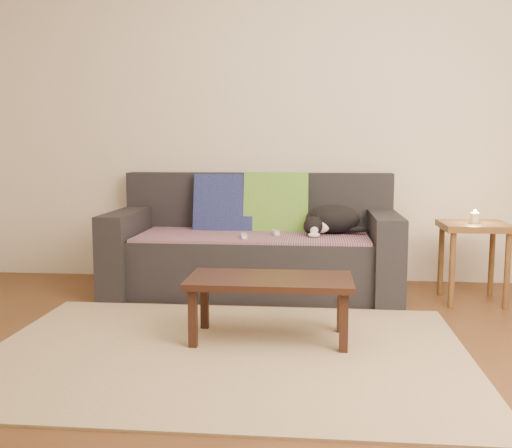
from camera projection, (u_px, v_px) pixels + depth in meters
The scene contains 13 objects.
ground at pixel (222, 364), 2.97m from camera, with size 4.50×4.50×0.00m, color brown.
back_wall at pixel (260, 118), 4.78m from camera, with size 4.50×0.04×2.60m, color beige.
sofa at pixel (254, 250), 4.48m from camera, with size 2.10×0.94×0.87m.
throw_blanket at pixel (253, 235), 4.38m from camera, with size 1.66×0.74×0.02m, color #452A4E.
cushion_navy at pixel (224, 205), 4.63m from camera, with size 0.46×0.12×0.46m, color #121047.
cushion_green at pixel (276, 205), 4.59m from camera, with size 0.49×0.12×0.49m, color #0A452A.
cat at pixel (331, 220), 4.39m from camera, with size 0.49×0.45×0.21m.
wii_remote_a at pixel (244, 236), 4.18m from camera, with size 0.15×0.04×0.03m, color white.
wii_remote_b at pixel (276, 233), 4.33m from camera, with size 0.15×0.04×0.03m, color white.
side_table at pixel (474, 237), 4.11m from camera, with size 0.44×0.44×0.56m.
candle at pixel (475, 217), 4.10m from camera, with size 0.06×0.06×0.09m.
rug at pixel (227, 353), 3.12m from camera, with size 2.50×1.80×0.01m, color tan.
coffee_table at pixel (270, 286), 3.28m from camera, with size 0.90×0.45×0.36m.
Camera 1 is at (0.45, -2.83, 1.07)m, focal length 42.00 mm.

